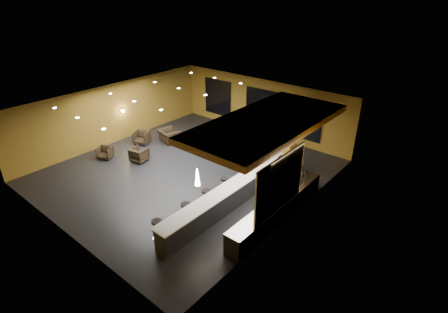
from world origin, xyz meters
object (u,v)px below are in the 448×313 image
Objects in this scene: pendant_2 at (272,135)px; bar_stool_2 at (206,196)px; pendant_1 at (239,154)px; staff_a at (280,172)px; prep_counter at (277,210)px; armchair_c at (142,137)px; bar_stool_3 at (224,183)px; pendant_0 at (197,177)px; staff_c at (299,176)px; armchair_b at (139,154)px; column at (289,137)px; bar_stool_0 at (157,227)px; bar_stool_1 at (186,210)px; armchair_d at (169,136)px; bar_stool_5 at (259,162)px; bar_stool_4 at (247,171)px; staff_b at (294,167)px; armchair_a at (105,153)px; bar_counter at (231,196)px.

bar_stool_2 is (-0.81, -3.69, -1.83)m from pendant_2.
staff_a is (0.84, 2.02, -1.47)m from pendant_1.
armchair_c is at bearing 173.38° from prep_counter.
pendant_1 reaches higher than bar_stool_3.
pendant_2 is (0.00, 5.00, 0.00)m from pendant_0.
pendant_1 reaches higher than bar_stool_2.
pendant_2 is 2.24m from staff_c.
pendant_1 is at bearing 171.51° from armchair_b.
prep_counter is 4.75m from column.
pendant_2 is at bearing 67.99° from bar_stool_3.
pendant_0 is at bearing 60.75° from bar_stool_0.
bar_stool_0 is 1.43m from bar_stool_1.
bar_stool_5 is at bearing -162.86° from armchair_d.
staff_c is at bearing 19.78° from bar_stool_4.
staff_c is (1.60, -0.02, -1.57)m from pendant_2.
staff_b is (1.06, -1.15, -0.86)m from column.
armchair_b is 2.30m from armchair_c.
bar_stool_5 is (7.26, 4.30, 0.15)m from armchair_a.
staff_a is 1.00× the size of staff_b.
armchair_c is (-1.72, 1.53, 0.00)m from armchair_b.
staff_b is at bearing -164.16° from armchair_d.
column reaches higher than staff_c.
staff_c is at bearing 99.15° from prep_counter.
bar_stool_4 is (6.35, -0.75, 0.16)m from armchair_d.
armchair_a is at bearing -149.36° from bar_stool_5.
staff_a reaches higher than bar_stool_4.
pendant_0 is at bearing -37.88° from armchair_a.
armchair_c is (-8.20, -1.32, -1.97)m from pendant_2.
staff_c is 1.83× the size of bar_stool_1.
staff_c is 8.73m from armchair_d.
column is 5.00× the size of pendant_1.
bar_counter is 3.57m from bar_stool_5.
column is 8.16m from bar_stool_0.
column is 2.47m from staff_c.
bar_stool_5 is (-2.52, 0.47, -0.29)m from staff_c.
bar_stool_3 is at bearing -138.37° from staff_c.
bar_stool_3 is (-2.00, -2.77, -0.40)m from staff_b.
armchair_a is 7.38m from bar_stool_2.
armchair_c is 9.00m from bar_stool_0.
bar_stool_4 is at bearing -148.75° from staff_a.
bar_counter reaches higher than bar_stool_4.
prep_counter is 2.95m from bar_stool_3.
bar_stool_1 is (-0.72, 0.00, -1.80)m from pendant_0.
armchair_a is 2.54m from armchair_c.
staff_c is (-0.40, 2.48, 0.35)m from prep_counter.
bar_stool_4 is at bearing -21.51° from armchair_c.
pendant_2 is 5.36m from bar_stool_1.
bar_stool_4 reaches higher than armchair_a.
pendant_2 reaches higher than bar_counter.
staff_a reaches higher than armchair_d.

